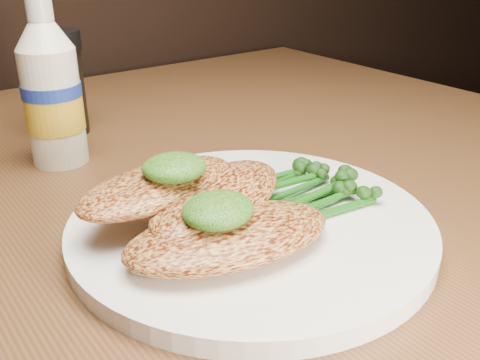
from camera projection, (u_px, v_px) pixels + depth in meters
plate at (251, 225)px, 0.43m from camera, size 0.28×0.28×0.01m
chicken_front at (229, 236)px, 0.37m from camera, size 0.16×0.11×0.02m
chicken_mid at (218, 196)px, 0.41m from camera, size 0.16×0.13×0.02m
chicken_back at (158, 186)px, 0.41m from camera, size 0.15×0.09×0.02m
pesto_front at (218, 210)px, 0.37m from camera, size 0.06×0.06×0.02m
pesto_back at (174, 167)px, 0.40m from camera, size 0.06×0.05×0.02m
broccolini_bundle at (290, 190)px, 0.44m from camera, size 0.17×0.15×0.02m
mayo_bottle at (51, 85)px, 0.53m from camera, size 0.06×0.06×0.16m
pepper_grinder at (64, 83)px, 0.62m from camera, size 0.06×0.06×0.12m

